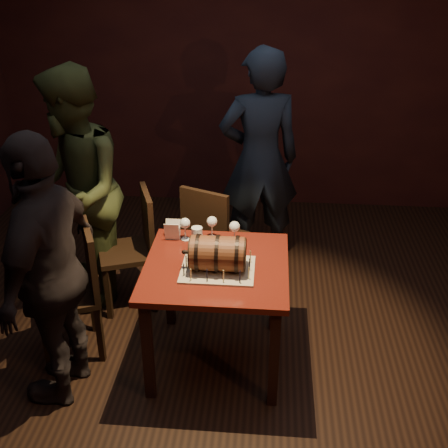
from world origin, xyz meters
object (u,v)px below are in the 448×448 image
Objects in this scene: wine_glass_left at (185,224)px; wine_glass_mid at (212,223)px; pub_table at (216,279)px; person_back at (259,160)px; person_left_rear at (76,192)px; chair_back at (211,235)px; person_left_front at (51,272)px; wine_glass_right at (235,228)px; chair_left_front at (78,285)px; pint_of_ale at (197,238)px; barrel_cake at (218,253)px; chair_left_rear at (136,243)px.

wine_glass_left is 0.18m from wine_glass_mid.
person_back is (0.22, 1.40, 0.29)m from pub_table.
person_back is at bearing 100.61° from person_left_rear.
pub_table is 0.49× the size of person_left_rear.
person_left_front is (-0.81, -1.15, 0.33)m from chair_back.
wine_glass_right is 1.11m from chair_left_front.
pub_table is 0.93m from chair_left_front.
wine_glass_mid is 1.07× the size of pint_of_ale.
person_back is (0.34, 0.59, 0.41)m from chair_back.
pint_of_ale is at bearing 120.89° from barrel_cake.
chair_left_front is at bearing -166.30° from wine_glass_right.
wine_glass_mid is 0.17× the size of chair_left_front.
chair_left_rear reaches higher than pint_of_ale.
person_left_rear is at bearing 162.75° from wine_glass_right.
barrel_cake is 0.23× the size of person_left_front.
pub_table is at bearing -79.87° from wine_glass_mid.
wine_glass_right is 1.13m from person_back.
person_left_front reaches higher than pint_of_ale.
person_back is at bearing 83.43° from wine_glass_right.
wine_glass_right is at bearing -24.73° from chair_left_rear.
barrel_cake reaches higher than wine_glass_right.
chair_back is at bearing 87.64° from pint_of_ale.
person_left_rear is at bearing 146.98° from barrel_cake.
person_back is (0.29, 1.06, 0.06)m from wine_glass_mid.
wine_glass_mid is 0.98m from chair_left_front.
pint_of_ale is 0.95m from person_left_front.
wine_glass_mid is at bearing -82.95° from chair_back.
person_back reaches higher than chair_left_front.
chair_left_front is at bearing -3.49° from person_left_rear.
chair_left_front is 0.55× the size of person_left_front.
pub_table is 5.59× the size of wine_glass_right.
chair_back reaches higher than pint_of_ale.
pub_table is at bearing -81.63° from chair_back.
chair_back is (-0.06, 0.47, -0.34)m from wine_glass_mid.
wine_glass_left is at bearing -37.45° from chair_left_rear.
wine_glass_mid is (-0.06, 0.35, 0.23)m from pub_table.
person_left_front is (-0.78, -0.54, 0.03)m from pint_of_ale.
barrel_cake is 1.05m from chair_left_rear.
person_left_front reaches higher than chair_left_front.
wine_glass_left is at bearing 54.26° from person_back.
chair_back is 0.50× the size of person_back.
wine_glass_mid is 1.00× the size of wine_glass_right.
pub_table is at bearing -43.56° from chair_left_rear.
chair_back is at bearing 46.97° from person_back.
person_left_rear is (-1.03, 0.31, 0.05)m from wine_glass_mid.
barrel_cake is at bearing -45.71° from chair_left_rear.
wine_glass_mid is (-0.08, 0.41, -0.00)m from barrel_cake.
person_back is at bearing 59.86° from chair_back.
chair_left_rear reaches higher than wine_glass_left.
pub_table is 6.00× the size of pint_of_ale.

